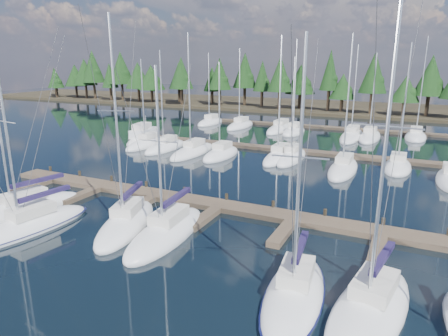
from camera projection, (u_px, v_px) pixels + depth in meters
The scene contains 13 objects.
ground at pixel (271, 171), 42.33m from camera, with size 260.00×260.00×0.00m, color black.
far_shore at pixel (354, 109), 94.50m from camera, with size 220.00×30.00×0.60m, color #31291B.
main_dock at pixel (218, 208), 31.27m from camera, with size 44.00×6.13×0.90m.
back_docks at pixel (314, 138), 59.33m from camera, with size 50.00×21.80×0.40m.
front_sailboat_0 at pixel (19, 210), 30.64m from camera, with size 4.61×10.52×14.82m.
front_sailboat_1 at pixel (27, 227), 27.60m from camera, with size 4.16×10.05×13.92m.
front_sailboat_2 at pixel (126, 223), 28.19m from camera, with size 5.31×9.23×15.03m.
front_sailboat_3 at pixel (167, 232), 26.75m from camera, with size 3.72×9.45×11.96m.
front_sailboat_4 at pixel (294, 295), 19.60m from camera, with size 3.80×8.75×13.35m.
front_sailboat_5 at pixel (370, 308), 18.52m from camera, with size 4.38×9.10×16.13m.
back_sailboat_rows at pixel (306, 144), 55.04m from camera, with size 45.31×32.17×16.38m.
motor_yacht_left at pixel (144, 138), 57.90m from camera, with size 4.34×9.15×4.39m.
tree_line at pixel (343, 79), 84.64m from camera, with size 184.68×11.81×13.76m.
Camera 1 is at (13.10, -8.91, 11.44)m, focal length 32.00 mm.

